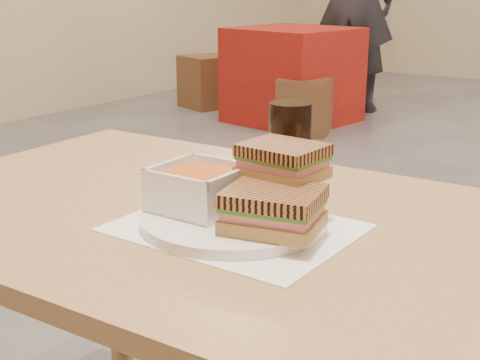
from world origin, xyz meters
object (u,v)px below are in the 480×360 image
Objects in this scene: bg_chair_0l at (208,82)px; cola_glass at (290,148)px; main_table at (239,285)px; plate at (233,219)px; bg_chair_0r at (305,106)px; bg_table_0 at (293,75)px; soup_bowl at (199,190)px; panini_lower at (273,209)px.

cola_glass is at bearing -50.29° from bg_chair_0l.
main_table is 4.47× the size of plate.
bg_table_0 is at bearing 133.35° from bg_chair_0r.
main_table is 10.01× the size of soup_bowl.
soup_bowl is 0.13× the size of bg_table_0.
plate is at bearing -61.64° from bg_chair_0r.
panini_lower is at bearing -28.15° from main_table.
main_table is 4.97m from bg_chair_0l.
bg_table_0 reaches higher than bg_chair_0r.
bg_chair_0r is (-1.83, 3.50, -0.59)m from soup_bowl.
main_table is 1.31× the size of bg_table_0.
plate is 2.24× the size of soup_bowl.
plate is at bearing -60.20° from bg_table_0.
panini_lower is at bearing -50.91° from bg_chair_0l.
soup_bowl reaches higher than bg_chair_0r.
bg_chair_0l is at bearing 173.57° from bg_table_0.
panini_lower is 4.07m from bg_chair_0r.
main_table is 2.42× the size of bg_chair_0l.
bg_chair_0l is (-3.09, 3.72, -0.60)m from cola_glass.
bg_chair_0l reaches higher than bg_chair_0r.
soup_bowl is at bearing -52.07° from bg_chair_0l.
bg_chair_0l is at bearing 161.29° from bg_chair_0r.
cola_glass is 4.24m from bg_table_0.
bg_table_0 is (-2.16, 3.77, -0.27)m from main_table.
main_table is 4.35m from bg_table_0.
cola_glass reaches higher than main_table.
soup_bowl is 3.99m from bg_chair_0r.
main_table is at bearing 151.85° from panini_lower.
bg_table_0 is at bearing 120.59° from panini_lower.
plate is 4.40m from bg_table_0.
cola_glass is 3.85m from bg_chair_0r.
bg_table_0 reaches higher than bg_chair_0l.
panini_lower is 5.09m from bg_chair_0l.
bg_chair_0l is (-3.05, 3.91, -0.57)m from soup_bowl.
soup_bowl is 0.24× the size of bg_chair_0l.
plate is 0.07m from soup_bowl.
soup_bowl is at bearing -62.42° from bg_chair_0r.
panini_lower is 0.97× the size of cola_glass.
cola_glass is (0.04, 0.19, 0.03)m from soup_bowl.
panini_lower is 4.46m from bg_table_0.
main_table is 0.13m from plate.
bg_chair_0r is (-1.87, 3.31, -0.62)m from cola_glass.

